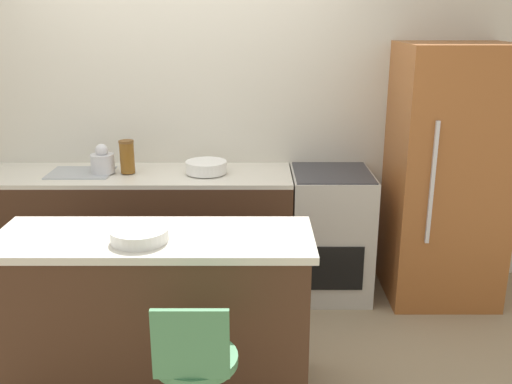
{
  "coord_description": "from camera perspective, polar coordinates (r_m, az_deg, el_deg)",
  "views": [
    {
      "loc": [
        0.53,
        -3.58,
        2.0
      ],
      "look_at": [
        0.51,
        -0.27,
        0.97
      ],
      "focal_mm": 40.0,
      "sensor_mm": 36.0,
      "label": 1
    }
  ],
  "objects": [
    {
      "name": "wall_back",
      "position": [
        4.33,
        -6.83,
        7.9
      ],
      "size": [
        8.0,
        0.06,
        2.6
      ],
      "color": "beige",
      "rests_on": "ground_plane"
    },
    {
      "name": "back_counter",
      "position": [
        4.29,
        -11.39,
        -4.07
      ],
      "size": [
        2.22,
        0.61,
        0.93
      ],
      "color": "#422819",
      "rests_on": "ground_plane"
    },
    {
      "name": "oven_range",
      "position": [
        4.23,
        7.6,
        -4.12
      ],
      "size": [
        0.57,
        0.62,
        0.93
      ],
      "color": "#B7B2A8",
      "rests_on": "ground_plane"
    },
    {
      "name": "ground_plane",
      "position": [
        4.14,
        -7.27,
        -11.73
      ],
      "size": [
        14.0,
        14.0,
        0.0
      ],
      "primitive_type": "plane",
      "color": "#998466"
    },
    {
      "name": "mixing_bowl",
      "position": [
        4.05,
        -4.78,
        2.52
      ],
      "size": [
        0.29,
        0.29,
        0.08
      ],
      "color": "white",
      "rests_on": "back_counter"
    },
    {
      "name": "fruit_bowl",
      "position": [
        2.9,
        -11.37,
        -4.21
      ],
      "size": [
        0.29,
        0.29,
        0.06
      ],
      "color": "white",
      "rests_on": "kitchen_island"
    },
    {
      "name": "refrigerator",
      "position": [
        4.24,
        18.71,
        1.53
      ],
      "size": [
        0.76,
        0.7,
        1.82
      ],
      "color": "#995628",
      "rests_on": "ground_plane"
    },
    {
      "name": "kettle",
      "position": [
        4.16,
        -14.89,
        3.01
      ],
      "size": [
        0.16,
        0.16,
        0.21
      ],
      "color": "silver",
      "rests_on": "back_counter"
    },
    {
      "name": "canister_jar",
      "position": [
        4.11,
        -12.56,
        3.49
      ],
      "size": [
        0.11,
        0.11,
        0.23
      ],
      "color": "brown",
      "rests_on": "back_counter"
    },
    {
      "name": "kitchen_island",
      "position": [
        3.17,
        -9.56,
        -12.01
      ],
      "size": [
        1.64,
        0.57,
        0.92
      ],
      "color": "#422819",
      "rests_on": "ground_plane"
    }
  ]
}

